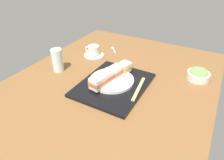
{
  "coord_description": "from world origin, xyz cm",
  "views": [
    {
      "loc": [
        -69.47,
        -42.47,
        57.61
      ],
      "look_at": [
        1.02,
        -3.2,
        5.0
      ],
      "focal_mm": 32.29,
      "sensor_mm": 36.0,
      "label": 1
    }
  ],
  "objects": [
    {
      "name": "sandwich_inner_near",
      "position": [
        1.56,
        -0.29,
        5.69
      ],
      "size": [
        8.19,
        6.91,
        5.67
      ],
      "color": "#EFE5C1",
      "rests_on": "sandwich_plate"
    },
    {
      "name": "chopsticks_pair",
      "position": [
        4.94,
        -15.59,
        1.8
      ],
      "size": [
        19.81,
        4.04,
        0.7
      ],
      "color": "tan",
      "rests_on": "serving_tray"
    },
    {
      "name": "sandwich_nearmost",
      "position": [
        -4.82,
        1.13,
        5.64
      ],
      "size": [
        8.26,
        6.92,
        5.56
      ],
      "color": "#EFE5C1",
      "rests_on": "sandwich_plate"
    },
    {
      "name": "serving_tray",
      "position": [
        3.43,
        -2.82,
        0.73
      ],
      "size": [
        38.02,
        30.78,
        1.45
      ],
      "primitive_type": "cube",
      "color": "black",
      "rests_on": "ground_plane"
    },
    {
      "name": "ground_plane",
      "position": [
        0.0,
        0.0,
        -1.5
      ],
      "size": [
        140.0,
        100.0,
        3.0
      ],
      "primitive_type": "cube",
      "color": "brown"
    },
    {
      "name": "sandwich_inner_far",
      "position": [
        7.95,
        -1.71,
        5.73
      ],
      "size": [
        8.14,
        6.65,
        5.74
      ],
      "color": "#EFE5C1",
      "rests_on": "sandwich_plate"
    },
    {
      "name": "salad_bowl",
      "position": [
        30.66,
        -38.36,
        2.86
      ],
      "size": [
        11.37,
        11.37,
        6.46
      ],
      "color": "silver",
      "rests_on": "ground_plane"
    },
    {
      "name": "sandwich_plate",
      "position": [
        4.76,
        -1.0,
        2.16
      ],
      "size": [
        22.3,
        22.3,
        1.4
      ],
      "primitive_type": "cylinder",
      "color": "silver",
      "rests_on": "serving_tray"
    },
    {
      "name": "teaspoon",
      "position": [
        42.59,
        19.1,
        0.35
      ],
      "size": [
        8.75,
        7.74,
        0.8
      ],
      "color": "silver",
      "rests_on": "ground_plane"
    },
    {
      "name": "drinking_glass",
      "position": [
        1.97,
        31.67,
        6.39
      ],
      "size": [
        6.03,
        6.03,
        12.78
      ],
      "primitive_type": "cylinder",
      "color": "silver",
      "rests_on": "ground_plane"
    },
    {
      "name": "coffee_cup",
      "position": [
        27.61,
        25.03,
        2.79
      ],
      "size": [
        12.85,
        12.85,
        6.58
      ],
      "color": "silver",
      "rests_on": "ground_plane"
    },
    {
      "name": "sandwich_farmost",
      "position": [
        14.34,
        -3.13,
        5.3
      ],
      "size": [
        8.17,
        6.82,
        4.89
      ],
      "color": "beige",
      "rests_on": "sandwich_plate"
    }
  ]
}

